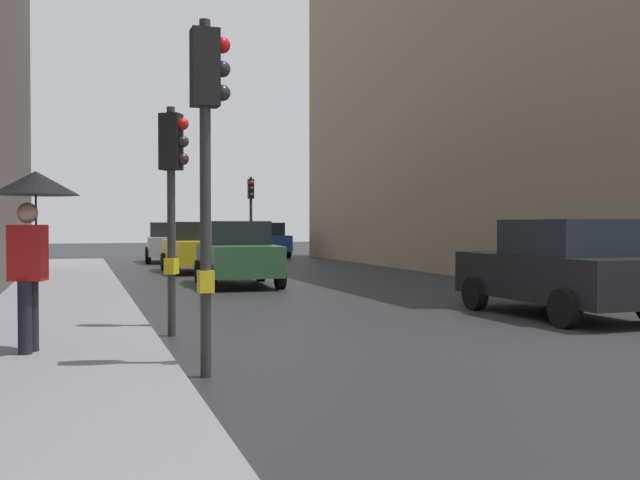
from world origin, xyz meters
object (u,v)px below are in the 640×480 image
at_px(traffic_light_far_median, 251,204).
at_px(car_dark_suv, 560,268).
at_px(car_yellow_taxi, 195,247).
at_px(car_green_estate, 237,253).
at_px(traffic_light_near_left, 207,132).
at_px(pedestrian_with_umbrella, 33,210).
at_px(traffic_light_near_right, 173,178).
at_px(car_blue_van, 263,240).
at_px(car_silver_hatchback, 169,242).

xyz_separation_m(traffic_light_far_median, car_dark_suv, (1.26, -19.65, -1.69)).
relative_size(car_yellow_taxi, car_green_estate, 0.99).
height_order(traffic_light_near_left, car_dark_suv, traffic_light_near_left).
relative_size(traffic_light_near_left, pedestrian_with_umbrella, 1.82).
bearing_deg(traffic_light_near_right, traffic_light_near_left, -89.96).
distance_m(car_yellow_taxi, car_dark_suv, 15.18).
relative_size(traffic_light_far_median, car_dark_suv, 0.87).
relative_size(traffic_light_near_left, traffic_light_near_right, 1.14).
bearing_deg(car_dark_suv, traffic_light_near_left, -154.65).
bearing_deg(car_yellow_taxi, traffic_light_near_right, -99.78).
relative_size(car_dark_suv, pedestrian_with_umbrella, 1.98).
bearing_deg(car_green_estate, car_blue_van, 74.03).
bearing_deg(traffic_light_near_left, traffic_light_far_median, 76.07).
height_order(car_yellow_taxi, car_dark_suv, same).
height_order(car_green_estate, car_dark_suv, same).
xyz_separation_m(car_blue_van, car_dark_suv, (-0.67, -25.46, 0.00)).
height_order(traffic_light_near_left, traffic_light_near_right, traffic_light_near_left).
bearing_deg(pedestrian_with_umbrella, car_silver_hatchback, 79.80).
distance_m(car_silver_hatchback, car_yellow_taxi, 7.27).
bearing_deg(car_silver_hatchback, car_yellow_taxi, -89.29).
xyz_separation_m(traffic_light_far_median, pedestrian_with_umbrella, (-7.54, -21.69, -0.72)).
bearing_deg(car_dark_suv, car_silver_hatchback, 101.69).
height_order(car_yellow_taxi, car_blue_van, same).
bearing_deg(traffic_light_far_median, car_blue_van, 71.64).
relative_size(car_yellow_taxi, car_dark_suv, 1.00).
distance_m(traffic_light_near_right, pedestrian_with_umbrella, 2.67).
bearing_deg(traffic_light_near_left, pedestrian_with_umbrella, 145.73).
xyz_separation_m(car_yellow_taxi, car_green_estate, (0.26, -5.94, 0.00)).
bearing_deg(car_yellow_taxi, pedestrian_with_umbrella, -104.80).
height_order(car_yellow_taxi, pedestrian_with_umbrella, pedestrian_with_umbrella).
relative_size(traffic_light_near_right, car_green_estate, 0.80).
height_order(traffic_light_far_median, car_blue_van, traffic_light_far_median).
bearing_deg(car_yellow_taxi, car_green_estate, -87.52).
distance_m(traffic_light_near_left, car_silver_hatchback, 25.27).
bearing_deg(car_dark_suv, traffic_light_far_median, 93.67).
xyz_separation_m(car_yellow_taxi, pedestrian_with_umbrella, (-4.38, -16.56, 0.96)).
height_order(car_blue_van, car_dark_suv, same).
bearing_deg(car_yellow_taxi, car_dark_suv, -73.08).
bearing_deg(pedestrian_with_umbrella, traffic_light_near_right, 45.24).
distance_m(traffic_light_near_left, car_yellow_taxi, 18.09).
xyz_separation_m(car_silver_hatchback, car_green_estate, (0.35, -13.21, 0.00)).
height_order(traffic_light_near_right, traffic_light_far_median, traffic_light_far_median).
xyz_separation_m(car_blue_van, pedestrian_with_umbrella, (-9.46, -27.50, 0.96)).
xyz_separation_m(traffic_light_near_right, car_dark_suv, (6.95, 0.18, -1.49)).
distance_m(traffic_light_near_left, pedestrian_with_umbrella, 2.39).
relative_size(traffic_light_near_right, car_blue_van, 0.79).
bearing_deg(traffic_light_near_right, traffic_light_far_median, 73.98).
distance_m(traffic_light_near_left, car_green_estate, 12.34).
xyz_separation_m(car_yellow_taxi, car_blue_van, (5.09, 10.94, 0.00)).
distance_m(car_blue_van, car_dark_suv, 25.47).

